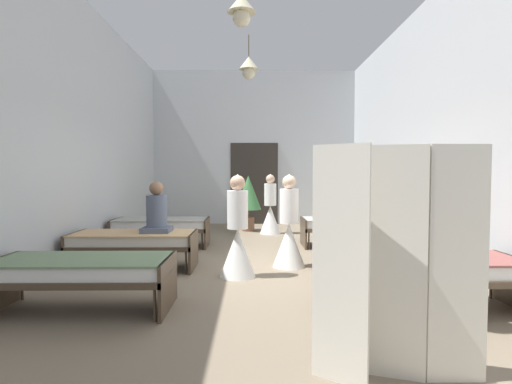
{
  "coord_description": "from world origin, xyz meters",
  "views": [
    {
      "loc": [
        -0.07,
        -6.2,
        1.49
      ],
      "look_at": [
        0.0,
        0.66,
        1.18
      ],
      "focal_mm": 27.89,
      "sensor_mm": 36.0,
      "label": 1
    }
  ],
  "objects_px": {
    "bed_right_row_0": "(433,269)",
    "bed_left_row_2": "(162,225)",
    "nurse_mid_aisle": "(238,240)",
    "patient_seated_primary": "(157,213)",
    "nurse_near_aisle": "(270,212)",
    "privacy_screen": "(398,264)",
    "bed_right_row_1": "(378,240)",
    "bed_left_row_1": "(134,241)",
    "nurse_far_aisle": "(289,234)",
    "potted_plant": "(248,195)",
    "bed_left_row_0": "(83,270)",
    "bed_right_row_2": "(349,225)"
  },
  "relations": [
    {
      "from": "nurse_near_aisle",
      "to": "patient_seated_primary",
      "type": "relative_size",
      "value": 1.86
    },
    {
      "from": "nurse_mid_aisle",
      "to": "nurse_far_aisle",
      "type": "xyz_separation_m",
      "value": [
        0.8,
        0.61,
        0.0
      ]
    },
    {
      "from": "bed_left_row_0",
      "to": "nurse_far_aisle",
      "type": "bearing_deg",
      "value": 39.37
    },
    {
      "from": "nurse_near_aisle",
      "to": "potted_plant",
      "type": "xyz_separation_m",
      "value": [
        -0.55,
        0.5,
        0.41
      ]
    },
    {
      "from": "bed_right_row_2",
      "to": "privacy_screen",
      "type": "distance_m",
      "value": 5.41
    },
    {
      "from": "bed_left_row_0",
      "to": "bed_left_row_1",
      "type": "xyz_separation_m",
      "value": [
        0.0,
        1.9,
        0.0
      ]
    },
    {
      "from": "bed_left_row_0",
      "to": "bed_right_row_1",
      "type": "height_order",
      "value": "same"
    },
    {
      "from": "bed_left_row_1",
      "to": "privacy_screen",
      "type": "bearing_deg",
      "value": -49.74
    },
    {
      "from": "patient_seated_primary",
      "to": "privacy_screen",
      "type": "bearing_deg",
      "value": -53.61
    },
    {
      "from": "bed_right_row_1",
      "to": "nurse_mid_aisle",
      "type": "height_order",
      "value": "nurse_mid_aisle"
    },
    {
      "from": "nurse_mid_aisle",
      "to": "patient_seated_primary",
      "type": "height_order",
      "value": "nurse_mid_aisle"
    },
    {
      "from": "bed_right_row_0",
      "to": "privacy_screen",
      "type": "bearing_deg",
      "value": -122.13
    },
    {
      "from": "bed_left_row_2",
      "to": "potted_plant",
      "type": "height_order",
      "value": "potted_plant"
    },
    {
      "from": "bed_right_row_0",
      "to": "nurse_near_aisle",
      "type": "distance_m",
      "value": 5.74
    },
    {
      "from": "bed_left_row_2",
      "to": "nurse_far_aisle",
      "type": "relative_size",
      "value": 1.28
    },
    {
      "from": "privacy_screen",
      "to": "nurse_near_aisle",
      "type": "bearing_deg",
      "value": 112.4
    },
    {
      "from": "bed_left_row_0",
      "to": "nurse_far_aisle",
      "type": "height_order",
      "value": "nurse_far_aisle"
    },
    {
      "from": "bed_left_row_0",
      "to": "nurse_far_aisle",
      "type": "relative_size",
      "value": 1.28
    },
    {
      "from": "bed_left_row_1",
      "to": "nurse_near_aisle",
      "type": "relative_size",
      "value": 1.28
    },
    {
      "from": "bed_left_row_0",
      "to": "bed_left_row_2",
      "type": "height_order",
      "value": "same"
    },
    {
      "from": "bed_right_row_2",
      "to": "patient_seated_primary",
      "type": "xyz_separation_m",
      "value": [
        -3.49,
        -1.87,
        0.43
      ]
    },
    {
      "from": "bed_right_row_0",
      "to": "bed_left_row_1",
      "type": "xyz_separation_m",
      "value": [
        -3.84,
        1.9,
        0.0
      ]
    },
    {
      "from": "bed_left_row_1",
      "to": "nurse_far_aisle",
      "type": "xyz_separation_m",
      "value": [
        2.44,
        0.1,
        0.09
      ]
    },
    {
      "from": "nurse_far_aisle",
      "to": "privacy_screen",
      "type": "height_order",
      "value": "privacy_screen"
    },
    {
      "from": "bed_left_row_1",
      "to": "nurse_mid_aisle",
      "type": "height_order",
      "value": "nurse_mid_aisle"
    },
    {
      "from": "patient_seated_primary",
      "to": "nurse_near_aisle",
      "type": "bearing_deg",
      "value": 61.47
    },
    {
      "from": "bed_right_row_0",
      "to": "bed_left_row_2",
      "type": "relative_size",
      "value": 1.0
    },
    {
      "from": "bed_left_row_2",
      "to": "bed_left_row_1",
      "type": "bearing_deg",
      "value": -90.0
    },
    {
      "from": "potted_plant",
      "to": "bed_right_row_2",
      "type": "bearing_deg",
      "value": -46.97
    },
    {
      "from": "bed_right_row_2",
      "to": "bed_left_row_0",
      "type": "bearing_deg",
      "value": -135.3
    },
    {
      "from": "privacy_screen",
      "to": "bed_right_row_1",
      "type": "bearing_deg",
      "value": 92.11
    },
    {
      "from": "bed_right_row_1",
      "to": "nurse_far_aisle",
      "type": "bearing_deg",
      "value": 175.75
    },
    {
      "from": "bed_left_row_0",
      "to": "nurse_mid_aisle",
      "type": "xyz_separation_m",
      "value": [
        1.64,
        1.4,
        0.09
      ]
    },
    {
      "from": "patient_seated_primary",
      "to": "privacy_screen",
      "type": "relative_size",
      "value": 0.47
    },
    {
      "from": "bed_left_row_0",
      "to": "bed_left_row_2",
      "type": "xyz_separation_m",
      "value": [
        0.0,
        3.8,
        0.0
      ]
    },
    {
      "from": "bed_left_row_2",
      "to": "nurse_mid_aisle",
      "type": "bearing_deg",
      "value": -55.67
    },
    {
      "from": "potted_plant",
      "to": "bed_right_row_0",
      "type": "bearing_deg",
      "value": -70.94
    },
    {
      "from": "bed_right_row_1",
      "to": "bed_right_row_2",
      "type": "relative_size",
      "value": 1.0
    },
    {
      "from": "bed_right_row_1",
      "to": "patient_seated_primary",
      "type": "relative_size",
      "value": 2.37
    },
    {
      "from": "nurse_near_aisle",
      "to": "patient_seated_primary",
      "type": "xyz_separation_m",
      "value": [
        -1.96,
        -3.6,
        0.34
      ]
    },
    {
      "from": "bed_left_row_1",
      "to": "bed_left_row_2",
      "type": "distance_m",
      "value": 1.9
    },
    {
      "from": "bed_left_row_0",
      "to": "bed_left_row_2",
      "type": "bearing_deg",
      "value": 90.0
    },
    {
      "from": "bed_right_row_0",
      "to": "bed_left_row_2",
      "type": "bearing_deg",
      "value": 135.3
    },
    {
      "from": "privacy_screen",
      "to": "bed_right_row_2",
      "type": "bearing_deg",
      "value": 97.53
    },
    {
      "from": "nurse_near_aisle",
      "to": "privacy_screen",
      "type": "relative_size",
      "value": 0.87
    },
    {
      "from": "bed_left_row_1",
      "to": "nurse_near_aisle",
      "type": "bearing_deg",
      "value": 57.59
    },
    {
      "from": "nurse_far_aisle",
      "to": "potted_plant",
      "type": "relative_size",
      "value": 1.03
    },
    {
      "from": "bed_left_row_1",
      "to": "privacy_screen",
      "type": "xyz_separation_m",
      "value": [
        2.89,
        -3.41,
        0.41
      ]
    },
    {
      "from": "bed_left_row_1",
      "to": "bed_right_row_2",
      "type": "xyz_separation_m",
      "value": [
        3.84,
        1.9,
        0.0
      ]
    },
    {
      "from": "nurse_mid_aisle",
      "to": "privacy_screen",
      "type": "distance_m",
      "value": 3.18
    }
  ]
}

